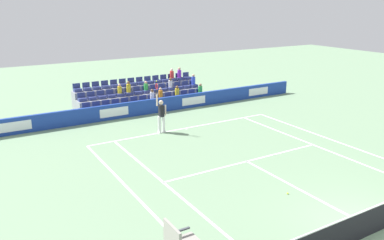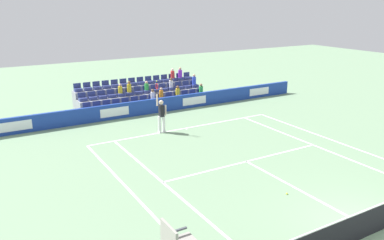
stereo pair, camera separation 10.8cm
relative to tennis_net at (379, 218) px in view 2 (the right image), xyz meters
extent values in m
plane|color=gray|center=(0.00, 0.00, -0.49)|extent=(80.00, 80.00, 0.00)
cube|color=white|center=(0.00, -11.89, -0.49)|extent=(10.97, 0.10, 0.01)
cube|color=white|center=(0.00, -6.40, -0.49)|extent=(8.23, 0.10, 0.01)
cube|color=white|center=(0.00, -3.20, -0.49)|extent=(0.10, 6.40, 0.01)
cube|color=white|center=(4.12, -5.95, -0.49)|extent=(0.10, 11.89, 0.01)
cube|color=white|center=(-4.12, -5.95, -0.49)|extent=(0.10, 11.89, 0.01)
cube|color=white|center=(5.49, -5.95, -0.49)|extent=(0.10, 11.89, 0.01)
cube|color=white|center=(-5.49, -5.95, -0.49)|extent=(0.10, 11.89, 0.01)
cube|color=white|center=(0.00, -11.79, -0.49)|extent=(0.10, 0.20, 0.01)
cube|color=#193899|center=(0.00, -15.62, -0.03)|extent=(22.08, 0.20, 0.92)
cube|color=white|center=(-8.28, -15.51, -0.03)|extent=(1.77, 0.01, 0.51)
cube|color=white|center=(-2.76, -15.51, -0.03)|extent=(1.77, 0.01, 0.51)
cube|color=white|center=(2.76, -15.51, -0.03)|extent=(1.77, 0.01, 0.51)
cube|color=white|center=(8.28, -15.51, -0.03)|extent=(1.77, 0.01, 0.51)
cube|color=black|center=(0.00, 0.00, -0.03)|extent=(11.77, 0.02, 0.92)
cube|color=white|center=(0.00, 0.00, 0.45)|extent=(11.77, 0.04, 0.04)
cylinder|color=white|center=(1.30, -11.92, -0.04)|extent=(0.16, 0.16, 0.90)
cylinder|color=white|center=(1.54, -11.94, -0.04)|extent=(0.16, 0.16, 0.90)
cube|color=white|center=(1.30, -11.92, -0.45)|extent=(0.15, 0.27, 0.08)
cube|color=white|center=(1.54, -11.94, -0.45)|extent=(0.15, 0.27, 0.08)
cube|color=black|center=(1.42, -11.93, 0.71)|extent=(0.26, 0.38, 0.60)
sphere|color=beige|center=(1.42, -11.93, 1.17)|extent=(0.24, 0.24, 0.24)
cylinder|color=beige|center=(1.64, -11.95, 1.32)|extent=(0.09, 0.09, 0.62)
cylinder|color=beige|center=(1.21, -11.86, 0.73)|extent=(0.09, 0.09, 0.56)
cylinder|color=black|center=(1.64, -11.95, 1.77)|extent=(0.04, 0.04, 0.28)
torus|color=red|center=(1.64, -11.95, 2.05)|extent=(0.06, 0.31, 0.31)
sphere|color=#D1E533|center=(1.64, -11.95, 2.33)|extent=(0.07, 0.07, 0.07)
cube|color=gray|center=(7.01, -0.16, 1.57)|extent=(0.06, 0.70, 0.55)
cube|color=#474C54|center=(6.69, -0.48, 1.44)|extent=(0.56, 0.05, 0.04)
cube|color=gray|center=(0.00, -16.69, -0.28)|extent=(8.68, 0.95, 0.42)
cube|color=navy|center=(-4.03, -16.69, 0.03)|extent=(0.48, 0.44, 0.20)
cube|color=navy|center=(-4.03, -16.89, 0.28)|extent=(0.48, 0.04, 0.30)
cube|color=navy|center=(-3.41, -16.69, 0.03)|extent=(0.48, 0.44, 0.20)
cube|color=navy|center=(-3.41, -16.89, 0.28)|extent=(0.48, 0.04, 0.30)
cube|color=navy|center=(-2.79, -16.69, 0.03)|extent=(0.48, 0.44, 0.20)
cube|color=navy|center=(-2.79, -16.89, 0.28)|extent=(0.48, 0.04, 0.30)
cube|color=navy|center=(-2.17, -16.69, 0.03)|extent=(0.48, 0.44, 0.20)
cube|color=navy|center=(-2.17, -16.89, 0.28)|extent=(0.48, 0.04, 0.30)
cube|color=navy|center=(-1.55, -16.69, 0.03)|extent=(0.48, 0.44, 0.20)
cube|color=navy|center=(-1.55, -16.89, 0.28)|extent=(0.48, 0.04, 0.30)
cube|color=navy|center=(-0.93, -16.69, 0.03)|extent=(0.48, 0.44, 0.20)
cube|color=navy|center=(-0.93, -16.89, 0.28)|extent=(0.48, 0.04, 0.30)
cube|color=navy|center=(-0.31, -16.69, 0.03)|extent=(0.48, 0.44, 0.20)
cube|color=navy|center=(-0.31, -16.89, 0.28)|extent=(0.48, 0.04, 0.30)
cube|color=navy|center=(0.31, -16.69, 0.03)|extent=(0.48, 0.44, 0.20)
cube|color=navy|center=(0.31, -16.89, 0.28)|extent=(0.48, 0.04, 0.30)
cube|color=navy|center=(0.93, -16.69, 0.03)|extent=(0.48, 0.44, 0.20)
cube|color=navy|center=(0.93, -16.89, 0.28)|extent=(0.48, 0.04, 0.30)
cube|color=navy|center=(1.55, -16.69, 0.03)|extent=(0.48, 0.44, 0.20)
cube|color=navy|center=(1.55, -16.89, 0.28)|extent=(0.48, 0.04, 0.30)
cube|color=navy|center=(2.17, -16.69, 0.03)|extent=(0.48, 0.44, 0.20)
cube|color=navy|center=(2.17, -16.89, 0.28)|extent=(0.48, 0.04, 0.30)
cube|color=navy|center=(2.79, -16.69, 0.03)|extent=(0.48, 0.44, 0.20)
cube|color=navy|center=(2.79, -16.89, 0.28)|extent=(0.48, 0.04, 0.30)
cube|color=navy|center=(3.41, -16.69, 0.03)|extent=(0.48, 0.44, 0.20)
cube|color=navy|center=(3.41, -16.89, 0.28)|extent=(0.48, 0.04, 0.30)
cube|color=navy|center=(4.03, -16.69, 0.03)|extent=(0.48, 0.44, 0.20)
cube|color=navy|center=(4.03, -16.89, 0.28)|extent=(0.48, 0.04, 0.30)
cube|color=gray|center=(0.00, -17.64, -0.07)|extent=(8.68, 0.95, 0.84)
cube|color=navy|center=(-4.03, -17.64, 0.45)|extent=(0.48, 0.44, 0.20)
cube|color=navy|center=(-4.03, -17.84, 0.70)|extent=(0.48, 0.04, 0.30)
cube|color=navy|center=(-3.41, -17.64, 0.45)|extent=(0.48, 0.44, 0.20)
cube|color=navy|center=(-3.41, -17.84, 0.70)|extent=(0.48, 0.04, 0.30)
cube|color=navy|center=(-2.79, -17.64, 0.45)|extent=(0.48, 0.44, 0.20)
cube|color=navy|center=(-2.79, -17.84, 0.70)|extent=(0.48, 0.04, 0.30)
cube|color=navy|center=(-2.17, -17.64, 0.45)|extent=(0.48, 0.44, 0.20)
cube|color=navy|center=(-2.17, -17.84, 0.70)|extent=(0.48, 0.04, 0.30)
cube|color=navy|center=(-1.55, -17.64, 0.45)|extent=(0.48, 0.44, 0.20)
cube|color=navy|center=(-1.55, -17.84, 0.70)|extent=(0.48, 0.04, 0.30)
cube|color=navy|center=(-0.93, -17.64, 0.45)|extent=(0.48, 0.44, 0.20)
cube|color=navy|center=(-0.93, -17.84, 0.70)|extent=(0.48, 0.04, 0.30)
cube|color=navy|center=(-0.31, -17.64, 0.45)|extent=(0.48, 0.44, 0.20)
cube|color=navy|center=(-0.31, -17.84, 0.70)|extent=(0.48, 0.04, 0.30)
cube|color=navy|center=(0.31, -17.64, 0.45)|extent=(0.48, 0.44, 0.20)
cube|color=navy|center=(0.31, -17.84, 0.70)|extent=(0.48, 0.04, 0.30)
cube|color=navy|center=(0.93, -17.64, 0.45)|extent=(0.48, 0.44, 0.20)
cube|color=navy|center=(0.93, -17.84, 0.70)|extent=(0.48, 0.04, 0.30)
cube|color=navy|center=(1.55, -17.64, 0.45)|extent=(0.48, 0.44, 0.20)
cube|color=navy|center=(1.55, -17.84, 0.70)|extent=(0.48, 0.04, 0.30)
cube|color=navy|center=(2.17, -17.64, 0.45)|extent=(0.48, 0.44, 0.20)
cube|color=navy|center=(2.17, -17.84, 0.70)|extent=(0.48, 0.04, 0.30)
cube|color=navy|center=(2.79, -17.64, 0.45)|extent=(0.48, 0.44, 0.20)
cube|color=navy|center=(2.79, -17.84, 0.70)|extent=(0.48, 0.04, 0.30)
cube|color=navy|center=(3.41, -17.64, 0.45)|extent=(0.48, 0.44, 0.20)
cube|color=navy|center=(3.41, -17.84, 0.70)|extent=(0.48, 0.04, 0.30)
cube|color=navy|center=(4.03, -17.64, 0.45)|extent=(0.48, 0.44, 0.20)
cube|color=navy|center=(4.03, -17.84, 0.70)|extent=(0.48, 0.04, 0.30)
cube|color=gray|center=(0.00, -18.59, 0.14)|extent=(8.68, 0.95, 1.26)
cube|color=navy|center=(-4.03, -18.59, 0.87)|extent=(0.48, 0.44, 0.20)
cube|color=navy|center=(-4.03, -18.79, 1.12)|extent=(0.48, 0.04, 0.30)
cube|color=navy|center=(-3.41, -18.59, 0.87)|extent=(0.48, 0.44, 0.20)
cube|color=navy|center=(-3.41, -18.79, 1.12)|extent=(0.48, 0.04, 0.30)
cube|color=navy|center=(-2.79, -18.59, 0.87)|extent=(0.48, 0.44, 0.20)
cube|color=navy|center=(-2.79, -18.79, 1.12)|extent=(0.48, 0.04, 0.30)
cube|color=navy|center=(-2.17, -18.59, 0.87)|extent=(0.48, 0.44, 0.20)
cube|color=navy|center=(-2.17, -18.79, 1.12)|extent=(0.48, 0.04, 0.30)
cube|color=navy|center=(-1.55, -18.59, 0.87)|extent=(0.48, 0.44, 0.20)
cube|color=navy|center=(-1.55, -18.79, 1.12)|extent=(0.48, 0.04, 0.30)
cube|color=navy|center=(-0.93, -18.59, 0.87)|extent=(0.48, 0.44, 0.20)
cube|color=navy|center=(-0.93, -18.79, 1.12)|extent=(0.48, 0.04, 0.30)
cube|color=navy|center=(-0.31, -18.59, 0.87)|extent=(0.48, 0.44, 0.20)
cube|color=navy|center=(-0.31, -18.79, 1.12)|extent=(0.48, 0.04, 0.30)
cube|color=navy|center=(0.31, -18.59, 0.87)|extent=(0.48, 0.44, 0.20)
cube|color=navy|center=(0.31, -18.79, 1.12)|extent=(0.48, 0.04, 0.30)
cube|color=navy|center=(0.93, -18.59, 0.87)|extent=(0.48, 0.44, 0.20)
cube|color=navy|center=(0.93, -18.79, 1.12)|extent=(0.48, 0.04, 0.30)
cube|color=navy|center=(1.55, -18.59, 0.87)|extent=(0.48, 0.44, 0.20)
cube|color=navy|center=(1.55, -18.79, 1.12)|extent=(0.48, 0.04, 0.30)
cube|color=navy|center=(2.17, -18.59, 0.87)|extent=(0.48, 0.44, 0.20)
cube|color=navy|center=(2.17, -18.79, 1.12)|extent=(0.48, 0.04, 0.30)
cube|color=navy|center=(2.79, -18.59, 0.87)|extent=(0.48, 0.44, 0.20)
cube|color=navy|center=(2.79, -18.79, 1.12)|extent=(0.48, 0.04, 0.30)
cube|color=navy|center=(3.41, -18.59, 0.87)|extent=(0.48, 0.44, 0.20)
cube|color=navy|center=(3.41, -18.79, 1.12)|extent=(0.48, 0.04, 0.30)
cube|color=navy|center=(4.03, -18.59, 0.87)|extent=(0.48, 0.44, 0.20)
cube|color=navy|center=(4.03, -18.79, 1.12)|extent=(0.48, 0.04, 0.30)
cylinder|color=white|center=(-2.17, -17.69, 0.78)|extent=(0.28, 0.28, 0.47)
sphere|color=brown|center=(-2.17, -17.69, 1.12)|extent=(0.20, 0.20, 0.20)
cylinder|color=blue|center=(-4.03, -17.69, 0.82)|extent=(0.28, 0.28, 0.54)
sphere|color=#D3A884|center=(-4.03, -17.69, 1.19)|extent=(0.20, 0.20, 0.20)
cylinder|color=orange|center=(-0.93, -16.74, 0.38)|extent=(0.28, 0.28, 0.50)
sphere|color=#D3A884|center=(-0.93, -16.74, 0.73)|extent=(0.20, 0.20, 0.20)
cylinder|color=white|center=(-0.31, -16.74, 0.36)|extent=(0.28, 0.28, 0.47)
sphere|color=brown|center=(-0.31, -16.74, 0.70)|extent=(0.20, 0.20, 0.20)
cylinder|color=yellow|center=(1.55, -17.69, 0.76)|extent=(0.28, 0.28, 0.43)
sphere|color=#D3A884|center=(1.55, -17.69, 1.08)|extent=(0.20, 0.20, 0.20)
cylinder|color=yellow|center=(0.93, -17.69, 0.81)|extent=(0.28, 0.28, 0.53)
sphere|color=brown|center=(0.93, -17.69, 1.18)|extent=(0.20, 0.20, 0.20)
cylinder|color=yellow|center=(-2.17, -16.74, 0.37)|extent=(0.28, 0.28, 0.49)
sphere|color=brown|center=(-2.17, -16.74, 0.72)|extent=(0.20, 0.20, 0.20)
cylinder|color=green|center=(-0.31, -17.69, 0.76)|extent=(0.28, 0.28, 0.42)
sphere|color=#D3A884|center=(-0.31, -17.69, 1.07)|extent=(0.20, 0.20, 0.20)
cylinder|color=purple|center=(-3.41, -18.64, 1.24)|extent=(0.28, 0.28, 0.54)
sphere|color=#D3A884|center=(-3.41, -18.64, 1.60)|extent=(0.20, 0.20, 0.20)
cylinder|color=red|center=(-2.79, -18.64, 1.22)|extent=(0.28, 0.28, 0.51)
sphere|color=beige|center=(-2.79, -18.64, 1.57)|extent=(0.20, 0.20, 0.20)
cylinder|color=green|center=(-4.03, -16.74, 0.35)|extent=(0.28, 0.28, 0.45)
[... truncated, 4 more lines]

